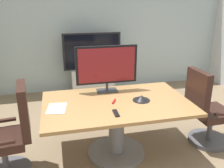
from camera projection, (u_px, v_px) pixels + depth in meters
The scene contains 11 objects.
ground_plane at pixel (121, 166), 3.01m from camera, with size 7.34×7.34×0.00m, color #7A664C.
wall_back_glass_partition at pixel (86, 29), 5.23m from camera, with size 6.34×0.10×2.70m, color #9EB2B7.
conference_table at pixel (117, 116), 3.11m from camera, with size 1.82×1.14×0.74m.
office_chair_left at pixel (11, 139), 2.75m from camera, with size 0.62×0.60×1.09m.
office_chair_right at pixel (206, 114), 3.36m from camera, with size 0.60×0.57×1.09m.
tv_monitor at pixel (107, 66), 3.28m from camera, with size 0.84×0.18×0.64m.
wall_display_unit at pixel (93, 73), 5.22m from camera, with size 1.20×0.36×1.31m.
conference_phone at pixel (141, 98), 3.07m from camera, with size 0.22×0.22×0.07m.
remote_control at pixel (116, 113), 2.72m from camera, with size 0.05×0.17×0.02m, color black.
whiteboard_marker at pixel (114, 101), 3.03m from camera, with size 0.13×0.02×0.02m, color red.
paper_notepad at pixel (57, 108), 2.85m from camera, with size 0.21×0.30×0.01m, color white.
Camera 1 is at (-0.69, -2.41, 1.97)m, focal length 39.03 mm.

